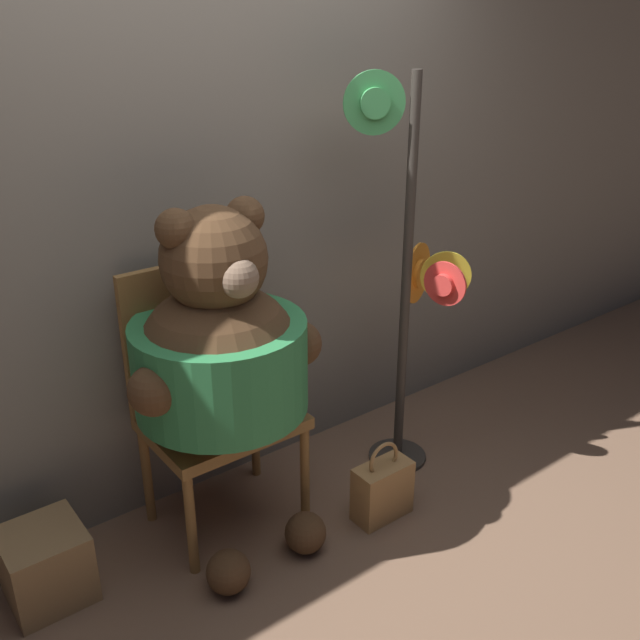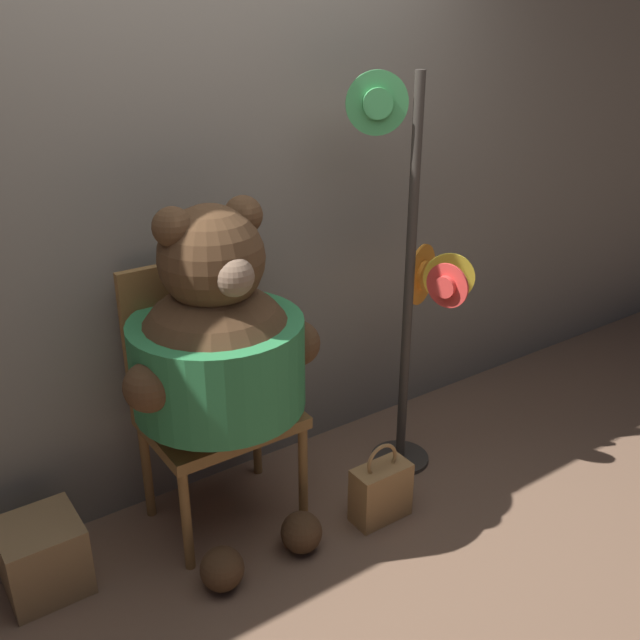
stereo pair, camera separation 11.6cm
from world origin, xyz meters
name	(u,v)px [view 2 (the right image)]	position (x,y,z in m)	size (l,w,h in m)	color
ground_plane	(293,529)	(0.00, 0.00, 0.00)	(14.00, 14.00, 0.00)	brown
wall_back	(211,199)	(0.00, 0.59, 1.31)	(8.00, 0.10, 2.62)	slate
chair	(209,385)	(-0.18, 0.34, 0.60)	(0.60, 0.45, 1.12)	olive
teddy_bear	(218,354)	(-0.22, 0.17, 0.83)	(0.81, 0.71, 1.42)	#4C331E
hat_display_rack	(413,289)	(0.73, 0.12, 0.90)	(0.51, 0.42, 1.82)	#332D28
handbag_on_ground	(381,491)	(0.36, -0.15, 0.14)	(0.26, 0.13, 0.37)	#A87A47
wooden_crate	(43,556)	(-0.95, 0.27, 0.14)	(0.29, 0.29, 0.29)	#937047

